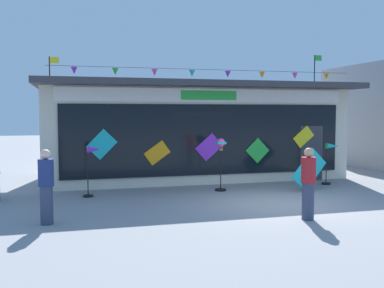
# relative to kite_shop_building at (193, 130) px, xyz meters

# --- Properties ---
(ground_plane) EXTENTS (80.00, 80.00, 0.00)m
(ground_plane) POSITION_rel_kite_shop_building_xyz_m (0.89, -5.54, -1.80)
(ground_plane) COLOR gray
(kite_shop_building) EXTENTS (11.36, 4.97, 4.86)m
(kite_shop_building) POSITION_rel_kite_shop_building_xyz_m (0.00, 0.00, 0.00)
(kite_shop_building) COLOR beige
(kite_shop_building) RESTS_ON ground_plane
(wind_spinner_far_left) EXTENTS (0.54, 0.29, 1.51)m
(wind_spinner_far_left) POSITION_rel_kite_shop_building_xyz_m (-3.95, -3.16, -0.73)
(wind_spinner_far_left) COLOR black
(wind_spinner_far_left) RESTS_ON ground_plane
(wind_spinner_left) EXTENTS (0.35, 0.35, 1.67)m
(wind_spinner_left) POSITION_rel_kite_shop_building_xyz_m (0.02, -3.20, -0.61)
(wind_spinner_left) COLOR black
(wind_spinner_left) RESTS_ON ground_plane
(wind_spinner_center_left) EXTENTS (0.62, 0.32, 1.44)m
(wind_spinner_center_left) POSITION_rel_kite_shop_building_xyz_m (4.12, -2.98, -0.78)
(wind_spinner_center_left) COLOR black
(wind_spinner_center_left) RESTS_ON ground_plane
(person_near_camera) EXTENTS (0.42, 0.48, 1.68)m
(person_near_camera) POSITION_rel_kite_shop_building_xyz_m (0.75, -7.32, -0.91)
(person_near_camera) COLOR #333D56
(person_near_camera) RESTS_ON ground_plane
(person_mid_plaza) EXTENTS (0.34, 0.34, 1.68)m
(person_mid_plaza) POSITION_rel_kite_shop_building_xyz_m (-5.09, -6.19, -0.95)
(person_mid_plaza) COLOR #333D56
(person_mid_plaza) RESTS_ON ground_plane
(display_kite_on_ground) EXTENTS (1.36, 0.30, 1.36)m
(display_kite_on_ground) POSITION_rel_kite_shop_building_xyz_m (2.71, -4.00, -1.12)
(display_kite_on_ground) COLOR #19B7BC
(display_kite_on_ground) RESTS_ON ground_plane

